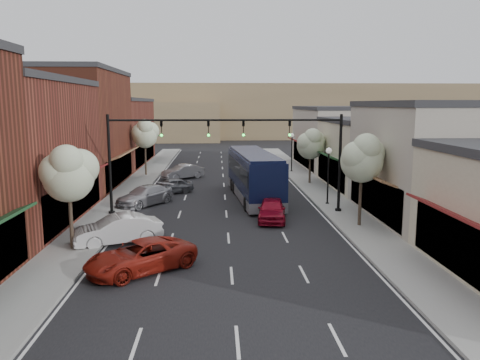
{
  "coord_description": "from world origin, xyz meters",
  "views": [
    {
      "loc": [
        -0.61,
        -24.23,
        7.7
      ],
      "look_at": [
        1.04,
        9.41,
        2.2
      ],
      "focal_mm": 35.0,
      "sensor_mm": 36.0,
      "label": 1
    }
  ],
  "objects": [
    {
      "name": "red_hatchback",
      "position": [
        2.99,
        5.98,
        0.75
      ],
      "size": [
        2.32,
        4.61,
        1.51
      ],
      "primitive_type": "imported",
      "rotation": [
        0.0,
        0.0,
        -0.13
      ],
      "color": "maroon",
      "rests_on": "ground"
    },
    {
      "name": "tree_right_far",
      "position": [
        8.35,
        19.94,
        3.99
      ],
      "size": [
        2.85,
        2.65,
        5.43
      ],
      "color": "#47382B",
      "rests_on": "ground"
    },
    {
      "name": "sidewalk_right",
      "position": [
        8.4,
        18.5,
        0.07
      ],
      "size": [
        2.8,
        73.0,
        0.15
      ],
      "primitive_type": "cube",
      "color": "gray",
      "rests_on": "ground"
    },
    {
      "name": "bldg_left_midfar",
      "position": [
        -14.24,
        20.0,
        5.4
      ],
      "size": [
        10.14,
        14.1,
        10.9
      ],
      "color": "maroon",
      "rests_on": "ground"
    },
    {
      "name": "parked_car_e",
      "position": [
        -4.2,
        23.99,
        0.74
      ],
      "size": [
        4.55,
        3.94,
        1.48
      ],
      "primitive_type": "imported",
      "rotation": [
        0.0,
        0.0,
        -0.93
      ],
      "color": "#A0A0A5",
      "rests_on": "ground"
    },
    {
      "name": "bldg_right_midfar",
      "position": [
        13.7,
        18.0,
        3.17
      ],
      "size": [
        9.14,
        12.1,
        6.4
      ],
      "color": "beige",
      "rests_on": "ground"
    },
    {
      "name": "tree_right_near",
      "position": [
        8.35,
        3.94,
        4.45
      ],
      "size": [
        2.85,
        2.65,
        5.95
      ],
      "color": "#47382B",
      "rests_on": "ground"
    },
    {
      "name": "parked_car_c",
      "position": [
        -6.2,
        11.24,
        0.74
      ],
      "size": [
        4.62,
        5.33,
        1.47
      ],
      "primitive_type": "imported",
      "rotation": [
        0.0,
        0.0,
        -0.62
      ],
      "color": "#ABAAB0",
      "rests_on": "ground"
    },
    {
      "name": "tree_left_far",
      "position": [
        -8.25,
        25.94,
        4.6
      ],
      "size": [
        2.85,
        2.65,
        6.13
      ],
      "color": "#47382B",
      "rests_on": "ground"
    },
    {
      "name": "lamp_post_far",
      "position": [
        7.8,
        28.0,
        3.01
      ],
      "size": [
        0.44,
        0.44,
        4.44
      ],
      "color": "black",
      "rests_on": "ground"
    },
    {
      "name": "bldg_left_far",
      "position": [
        -14.22,
        36.0,
        4.16
      ],
      "size": [
        10.14,
        18.1,
        8.4
      ],
      "color": "brown",
      "rests_on": "ground"
    },
    {
      "name": "signal_mast_left",
      "position": [
        -5.62,
        8.0,
        4.62
      ],
      "size": [
        8.22,
        0.46,
        7.0
      ],
      "color": "black",
      "rests_on": "ground"
    },
    {
      "name": "bldg_right_midnear",
      "position": [
        13.72,
        6.0,
        3.91
      ],
      "size": [
        9.14,
        12.1,
        7.9
      ],
      "color": "#A79E8F",
      "rests_on": "ground"
    },
    {
      "name": "lamp_post_near",
      "position": [
        7.8,
        10.5,
        3.01
      ],
      "size": [
        0.44,
        0.44,
        4.44
      ],
      "color": "black",
      "rests_on": "ground"
    },
    {
      "name": "parked_car_d",
      "position": [
        -4.65,
        15.82,
        0.67
      ],
      "size": [
        4.17,
        3.33,
        1.33
      ],
      "primitive_type": "imported",
      "rotation": [
        0.0,
        0.0,
        -1.04
      ],
      "color": "#5B5E63",
      "rests_on": "ground"
    },
    {
      "name": "coach_bus",
      "position": [
        2.34,
        13.23,
        2.0
      ],
      "size": [
        3.84,
        12.78,
        3.85
      ],
      "rotation": [
        0.0,
        0.0,
        0.09
      ],
      "color": "black",
      "rests_on": "ground"
    },
    {
      "name": "bldg_right_far",
      "position": [
        13.71,
        32.0,
        3.66
      ],
      "size": [
        9.14,
        16.1,
        7.4
      ],
      "color": "#A79E8F",
      "rests_on": "ground"
    },
    {
      "name": "hill_near",
      "position": [
        -25.0,
        78.0,
        4.0
      ],
      "size": [
        50.0,
        20.0,
        8.0
      ],
      "primitive_type": "cube",
      "color": "#7A6647",
      "rests_on": "ground"
    },
    {
      "name": "ground",
      "position": [
        0.0,
        0.0,
        0.0
      ],
      "size": [
        160.0,
        160.0,
        0.0
      ],
      "primitive_type": "plane",
      "color": "black",
      "rests_on": "ground"
    },
    {
      "name": "hill_far",
      "position": [
        0.0,
        90.0,
        6.0
      ],
      "size": [
        120.0,
        30.0,
        12.0
      ],
      "primitive_type": "cube",
      "color": "#7A6647",
      "rests_on": "ground"
    },
    {
      "name": "curb_right",
      "position": [
        7.0,
        18.5,
        0.07
      ],
      "size": [
        0.25,
        73.0,
        0.17
      ],
      "primitive_type": "cube",
      "color": "gray",
      "rests_on": "ground"
    },
    {
      "name": "tree_left_near",
      "position": [
        -8.25,
        -0.06,
        4.22
      ],
      "size": [
        2.85,
        2.65,
        5.69
      ],
      "color": "#47382B",
      "rests_on": "ground"
    },
    {
      "name": "parked_car_b",
      "position": [
        -6.2,
        1.25,
        0.8
      ],
      "size": [
        5.13,
        3.5,
        1.6
      ],
      "primitive_type": "imported",
      "rotation": [
        0.0,
        0.0,
        -1.16
      ],
      "color": "silver",
      "rests_on": "ground"
    },
    {
      "name": "sidewalk_left",
      "position": [
        -8.4,
        18.5,
        0.07
      ],
      "size": [
        2.8,
        73.0,
        0.15
      ],
      "primitive_type": "cube",
      "color": "gray",
      "rests_on": "ground"
    },
    {
      "name": "curb_left",
      "position": [
        -7.0,
        18.5,
        0.07
      ],
      "size": [
        0.25,
        73.0,
        0.17
      ],
      "primitive_type": "cube",
      "color": "gray",
      "rests_on": "ground"
    },
    {
      "name": "parked_car_a",
      "position": [
        -4.2,
        -3.25,
        0.72
      ],
      "size": [
        5.59,
        5.1,
        1.45
      ],
      "primitive_type": "imported",
      "rotation": [
        0.0,
        0.0,
        -0.91
      ],
      "color": "maroon",
      "rests_on": "ground"
    },
    {
      "name": "bldg_left_midnear",
      "position": [
        -14.23,
        6.0,
        4.66
      ],
      "size": [
        10.14,
        14.1,
        9.4
      ],
      "color": "brown",
      "rests_on": "ground"
    },
    {
      "name": "signal_mast_right",
      "position": [
        5.62,
        8.0,
        4.62
      ],
      "size": [
        8.22,
        0.46,
        7.0
      ],
      "color": "black",
      "rests_on": "ground"
    }
  ]
}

